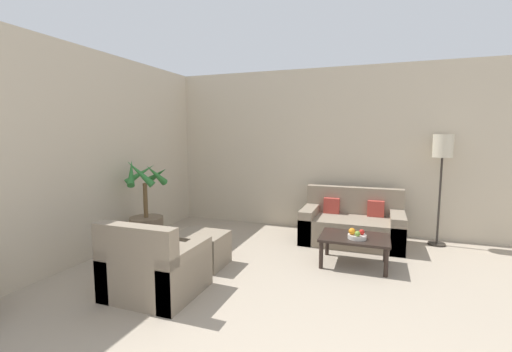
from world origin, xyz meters
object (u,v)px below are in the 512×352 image
at_px(apple_green, 358,234).
at_px(floor_lamp, 442,154).
at_px(coffee_table, 355,240).
at_px(sofa_loveseat, 352,225).
at_px(orange_fruit, 352,231).
at_px(apple_red, 362,232).
at_px(armchair, 155,269).
at_px(potted_palm, 146,221).
at_px(fruit_bowl, 357,237).
at_px(ottoman, 201,249).

bearing_deg(apple_green, floor_lamp, 52.72).
height_order(floor_lamp, apple_green, floor_lamp).
xyz_separation_m(floor_lamp, coffee_table, (-1.09, -1.22, -1.02)).
bearing_deg(sofa_loveseat, coffee_table, -83.82).
bearing_deg(coffee_table, orange_fruit, -103.37).
xyz_separation_m(apple_red, armchair, (-1.92, -1.43, -0.18)).
distance_m(potted_palm, fruit_bowl, 2.89).
xyz_separation_m(sofa_loveseat, fruit_bowl, (0.13, -1.02, 0.13)).
distance_m(coffee_table, ottoman, 1.90).
relative_size(floor_lamp, fruit_bowl, 7.32).
height_order(orange_fruit, ottoman, orange_fruit).
distance_m(apple_green, orange_fruit, 0.08).
bearing_deg(armchair, coffee_table, 39.17).
xyz_separation_m(potted_palm, orange_fruit, (2.82, 0.21, 0.07)).
xyz_separation_m(sofa_loveseat, coffee_table, (0.10, -0.93, 0.05)).
height_order(apple_red, apple_green, apple_red).
distance_m(apple_green, armchair, 2.32).
height_order(apple_red, ottoman, apple_red).
height_order(floor_lamp, orange_fruit, floor_lamp).
bearing_deg(ottoman, armchair, -93.51).
height_order(floor_lamp, apple_red, floor_lamp).
distance_m(sofa_loveseat, armchair, 2.99).
distance_m(apple_red, armchair, 2.40).
bearing_deg(orange_fruit, apple_red, 19.03).
xyz_separation_m(coffee_table, fruit_bowl, (0.03, -0.09, 0.07)).
xyz_separation_m(apple_red, apple_green, (-0.04, -0.08, -0.00)).
xyz_separation_m(floor_lamp, fruit_bowl, (-1.06, -1.31, -0.95)).
relative_size(floor_lamp, orange_fruit, 19.73).
relative_size(potted_palm, armchair, 1.52).
bearing_deg(ottoman, fruit_bowl, 17.00).
bearing_deg(ottoman, coffee_table, 19.81).
bearing_deg(coffee_table, apple_green, -75.64).
relative_size(floor_lamp, armchair, 1.90).
bearing_deg(floor_lamp, coffee_table, -131.73).
bearing_deg(sofa_loveseat, apple_red, -79.58).
distance_m(sofa_loveseat, coffee_table, 0.94).
height_order(apple_green, ottoman, apple_green).
xyz_separation_m(potted_palm, coffee_table, (2.84, 0.33, -0.07)).
xyz_separation_m(fruit_bowl, apple_green, (0.01, -0.07, 0.06)).
bearing_deg(sofa_loveseat, orange_fruit, -85.92).
xyz_separation_m(fruit_bowl, apple_red, (0.05, 0.01, 0.06)).
xyz_separation_m(orange_fruit, ottoman, (-1.76, -0.53, -0.25)).
distance_m(floor_lamp, armchair, 4.14).
relative_size(fruit_bowl, apple_red, 3.34).
bearing_deg(apple_green, orange_fruit, 145.64).
height_order(fruit_bowl, apple_green, apple_green).
bearing_deg(sofa_loveseat, fruit_bowl, -82.54).
height_order(coffee_table, fruit_bowl, fruit_bowl).
height_order(coffee_table, apple_red, apple_red).
xyz_separation_m(coffee_table, ottoman, (-1.79, -0.64, -0.11)).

